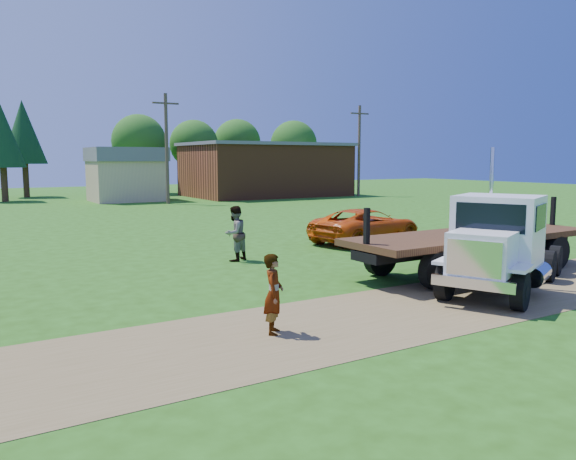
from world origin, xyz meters
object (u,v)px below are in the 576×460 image
white_semi_tractor (499,244)px  spectator_a (274,294)px  orange_pickup (366,226)px  flatbed_trailer (471,242)px

white_semi_tractor → spectator_a: 7.07m
orange_pickup → spectator_a: size_ratio=3.16×
white_semi_tractor → flatbed_trailer: 2.99m
orange_pickup → flatbed_trailer: 7.05m
white_semi_tractor → spectator_a: bearing=154.7°
white_semi_tractor → orange_pickup: white_semi_tractor is taller
spectator_a → flatbed_trailer: bearing=-39.8°
orange_pickup → spectator_a: spectator_a is taller
orange_pickup → flatbed_trailer: size_ratio=0.60×
orange_pickup → flatbed_trailer: (-1.26, -6.93, 0.24)m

